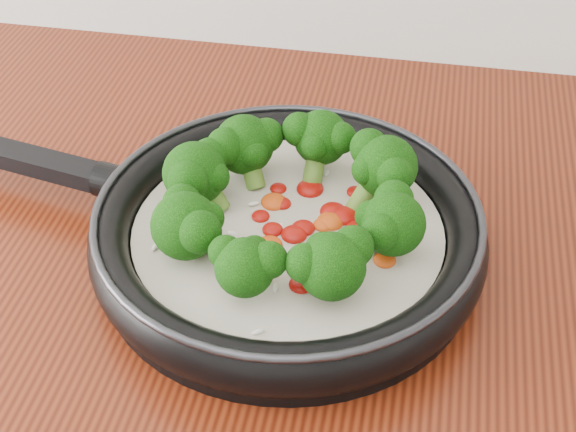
# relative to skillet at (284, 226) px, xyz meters

# --- Properties ---
(skillet) EXTENTS (0.56, 0.40, 0.10)m
(skillet) POSITION_rel_skillet_xyz_m (0.00, 0.00, 0.00)
(skillet) COLOR black
(skillet) RESTS_ON counter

